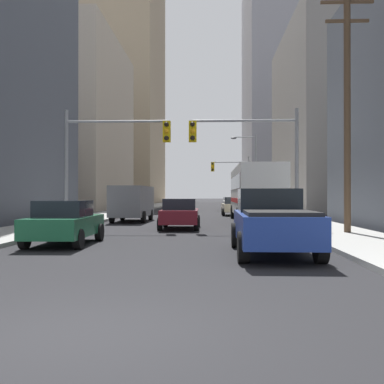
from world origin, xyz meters
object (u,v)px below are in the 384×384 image
(pickup_truck_blue, at_px, (272,222))
(traffic_signal_near_left, at_px, (112,147))
(city_bus, at_px, (255,191))
(sedan_green, at_px, (65,222))
(traffic_signal_far_right, at_px, (232,174))
(sedan_maroon, at_px, (180,214))
(sedan_beige, at_px, (234,206))
(traffic_signal_near_right, at_px, (249,146))
(cargo_van_grey, at_px, (132,201))

(pickup_truck_blue, distance_m, traffic_signal_near_left, 12.02)
(city_bus, bearing_deg, sedan_green, -119.77)
(traffic_signal_far_right, bearing_deg, sedan_maroon, -97.80)
(sedan_beige, relative_size, traffic_signal_near_right, 0.71)
(city_bus, height_order, traffic_signal_near_left, traffic_signal_near_left)
(city_bus, height_order, pickup_truck_blue, city_bus)
(sedan_maroon, xyz_separation_m, sedan_beige, (3.43, 15.06, 0.00))
(city_bus, distance_m, traffic_signal_far_right, 22.86)
(sedan_beige, bearing_deg, cargo_van_grey, -127.97)
(traffic_signal_near_left, bearing_deg, cargo_van_grey, 90.83)
(sedan_maroon, distance_m, traffic_signal_near_left, 4.76)
(pickup_truck_blue, xyz_separation_m, sedan_beige, (0.10, 24.70, -0.16))
(traffic_signal_far_right, bearing_deg, city_bus, -89.05)
(city_bus, relative_size, pickup_truck_blue, 2.12)
(traffic_signal_far_right, bearing_deg, pickup_truck_blue, -90.91)
(cargo_van_grey, xyz_separation_m, traffic_signal_near_right, (6.91, -6.41, 2.83))
(city_bus, relative_size, traffic_signal_near_right, 1.92)
(pickup_truck_blue, height_order, traffic_signal_near_left, traffic_signal_near_left)
(sedan_green, relative_size, traffic_signal_far_right, 0.71)
(sedan_beige, height_order, traffic_signal_near_left, traffic_signal_near_left)
(sedan_maroon, height_order, sedan_beige, same)
(sedan_green, height_order, traffic_signal_near_right, traffic_signal_near_right)
(sedan_beige, relative_size, traffic_signal_far_right, 0.71)
(cargo_van_grey, xyz_separation_m, traffic_signal_near_left, (0.09, -6.41, 2.83))
(city_bus, bearing_deg, traffic_signal_near_right, -98.13)
(cargo_van_grey, distance_m, sedan_green, 13.73)
(city_bus, bearing_deg, traffic_signal_near_left, -140.90)
(sedan_beige, distance_m, traffic_signal_near_left, 17.05)
(pickup_truck_blue, xyz_separation_m, cargo_van_grey, (-6.81, 15.85, 0.35))
(traffic_signal_near_right, bearing_deg, sedan_beige, 89.98)
(pickup_truck_blue, height_order, sedan_beige, pickup_truck_blue)
(pickup_truck_blue, height_order, traffic_signal_near_right, traffic_signal_near_right)
(sedan_maroon, distance_m, sedan_beige, 15.45)
(city_bus, bearing_deg, cargo_van_grey, 178.97)
(sedan_maroon, relative_size, traffic_signal_near_left, 0.71)
(pickup_truck_blue, bearing_deg, traffic_signal_near_right, 89.43)
(cargo_van_grey, bearing_deg, traffic_signal_near_right, -42.84)
(sedan_maroon, distance_m, traffic_signal_near_right, 4.79)
(traffic_signal_near_right, bearing_deg, sedan_maroon, 176.70)
(sedan_maroon, height_order, traffic_signal_far_right, traffic_signal_far_right)
(city_bus, bearing_deg, sedan_beige, 95.65)
(city_bus, height_order, traffic_signal_far_right, traffic_signal_far_right)
(traffic_signal_near_left, distance_m, traffic_signal_near_right, 6.81)
(traffic_signal_near_left, relative_size, traffic_signal_far_right, 1.00)
(sedan_beige, xyz_separation_m, traffic_signal_near_right, (-0.01, -15.26, 3.35))
(traffic_signal_far_right, bearing_deg, sedan_beige, -92.13)
(traffic_signal_near_left, height_order, traffic_signal_far_right, same)
(cargo_van_grey, xyz_separation_m, traffic_signal_far_right, (7.42, 22.61, 2.78))
(pickup_truck_blue, height_order, sedan_maroon, pickup_truck_blue)
(traffic_signal_near_left, xyz_separation_m, traffic_signal_near_right, (6.81, 0.00, 0.00))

